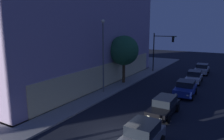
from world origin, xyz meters
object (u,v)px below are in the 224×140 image
(car_blue, at_px, (185,88))
(car_silver, at_px, (202,69))
(car_black, at_px, (164,106))
(car_white, at_px, (194,77))
(car_grey, at_px, (141,136))
(modern_building, at_px, (44,29))
(street_lamp_sidewalk, at_px, (103,48))
(traffic_light_far_corner, at_px, (160,46))
(sidewalk_tree, at_px, (124,51))

(car_blue, distance_m, car_silver, 13.62)
(car_black, xyz_separation_m, car_white, (13.41, -0.15, 0.01))
(car_black, distance_m, car_blue, 6.65)
(car_white, bearing_deg, car_grey, -179.25)
(car_black, relative_size, car_blue, 1.14)
(modern_building, height_order, street_lamp_sidewalk, modern_building)
(modern_building, height_order, car_blue, modern_building)
(car_black, bearing_deg, traffic_light_far_corner, 19.41)
(traffic_light_far_corner, xyz_separation_m, car_white, (-4.57, -6.49, -3.59))
(sidewalk_tree, distance_m, car_silver, 15.24)
(traffic_light_far_corner, height_order, sidewalk_tree, traffic_light_far_corner)
(car_white, relative_size, car_silver, 0.98)
(street_lamp_sidewalk, distance_m, car_white, 14.19)
(sidewalk_tree, relative_size, car_silver, 1.50)
(car_grey, distance_m, car_silver, 26.34)
(sidewalk_tree, height_order, car_silver, sidewalk_tree)
(modern_building, relative_size, street_lamp_sidewalk, 3.50)
(car_blue, bearing_deg, street_lamp_sidewalk, 114.32)
(sidewalk_tree, xyz_separation_m, car_white, (5.37, -8.29, -3.72))
(car_silver, bearing_deg, modern_building, 124.13)
(car_white, height_order, car_silver, car_white)
(car_silver, bearing_deg, car_grey, -179.47)
(traffic_light_far_corner, distance_m, car_grey, 25.25)
(sidewalk_tree, xyz_separation_m, car_silver, (12.22, -8.30, -3.73))
(car_black, bearing_deg, car_white, -0.65)
(street_lamp_sidewalk, bearing_deg, car_grey, -136.22)
(traffic_light_far_corner, height_order, car_white, traffic_light_far_corner)
(sidewalk_tree, bearing_deg, car_black, -134.61)
(modern_building, distance_m, car_blue, 22.26)
(traffic_light_far_corner, bearing_deg, car_black, -160.59)
(traffic_light_far_corner, height_order, car_grey, traffic_light_far_corner)
(car_white, distance_m, car_silver, 6.85)
(modern_building, height_order, traffic_light_far_corner, modern_building)
(traffic_light_far_corner, bearing_deg, car_silver, -70.70)
(car_blue, bearing_deg, sidewalk_tree, 80.72)
(modern_building, xyz_separation_m, car_black, (-6.00, -20.87, -6.56))
(modern_building, height_order, car_white, modern_building)
(traffic_light_far_corner, distance_m, car_white, 8.71)
(modern_building, xyz_separation_m, traffic_light_far_corner, (11.98, -14.53, -2.96))
(car_blue, relative_size, car_silver, 0.97)
(traffic_light_far_corner, xyz_separation_m, car_black, (-17.98, -6.34, -3.60))
(car_grey, relative_size, car_silver, 0.99)
(street_lamp_sidewalk, bearing_deg, car_blue, -65.68)
(traffic_light_far_corner, distance_m, street_lamp_sidewalk, 15.32)
(sidewalk_tree, height_order, car_black, sidewalk_tree)
(sidewalk_tree, bearing_deg, car_blue, -99.28)
(modern_building, relative_size, car_blue, 7.08)
(modern_building, xyz_separation_m, street_lamp_sidewalk, (-3.21, -12.77, -2.02))
(street_lamp_sidewalk, distance_m, car_silver, 19.84)
(traffic_light_far_corner, bearing_deg, modern_building, 129.50)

